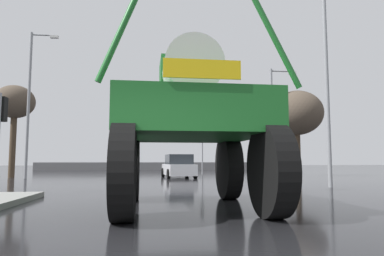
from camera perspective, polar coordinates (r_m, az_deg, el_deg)
ground_plane at (r=21.98m, az=-6.15°, el=-8.27°), size 120.00×120.00×0.00m
oversize_sprayer at (r=8.44m, az=-0.60°, el=0.58°), size 4.04×5.49×4.65m
sedan_ahead at (r=23.05m, az=-2.24°, el=-6.39°), size 2.22×4.26×1.52m
traffic_signal_near_left at (r=13.37m, az=-28.92°, el=1.06°), size 0.24×0.54×3.39m
traffic_signal_near_right at (r=13.04m, az=13.32°, el=0.37°), size 0.24×0.54×3.29m
traffic_signal_far_left at (r=28.45m, az=1.65°, el=-2.33°), size 0.24×0.55×3.61m
streetlight_near_right at (r=16.34m, az=21.80°, el=8.50°), size 2.32×0.24×8.85m
streetlight_far_left at (r=24.45m, az=-25.04°, el=4.63°), size 1.77×0.24×9.42m
streetlight_far_right at (r=24.65m, az=13.34°, el=1.97°), size 1.89×0.24×7.53m
bare_tree_left at (r=26.05m, az=-27.17°, el=3.61°), size 2.59×2.59×6.14m
bare_tree_right at (r=26.32m, az=16.83°, el=2.32°), size 3.80×3.80×6.19m
roadside_barrier at (r=41.56m, az=-6.10°, el=-6.27°), size 27.79×0.24×0.90m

